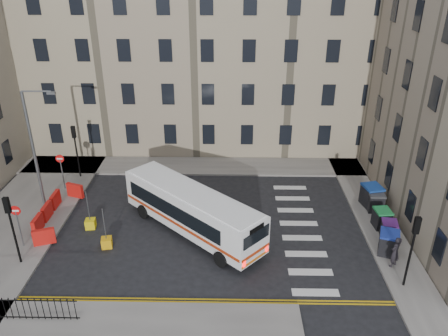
{
  "coord_description": "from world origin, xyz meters",
  "views": [
    {
      "loc": [
        -0.34,
        -23.3,
        15.44
      ],
      "look_at": [
        -0.83,
        2.27,
        3.0
      ],
      "focal_mm": 35.0,
      "sensor_mm": 36.0,
      "label": 1
    }
  ],
  "objects_px": {
    "wheelie_bin_d": "(375,201)",
    "bollard_yellow": "(91,224)",
    "streetlamp": "(33,149)",
    "bus": "(192,209)",
    "wheelie_bin_a": "(388,243)",
    "wheelie_bin_b": "(389,230)",
    "bollard_chevron": "(107,243)",
    "pedestrian": "(395,252)",
    "wheelie_bin_c": "(382,218)",
    "wheelie_bin_e": "(371,195)"
  },
  "relations": [
    {
      "from": "wheelie_bin_d",
      "to": "wheelie_bin_e",
      "type": "xyz_separation_m",
      "value": [
        -0.09,
        0.62,
        0.09
      ]
    },
    {
      "from": "wheelie_bin_c",
      "to": "bollard_chevron",
      "type": "relative_size",
      "value": 2.01
    },
    {
      "from": "bus",
      "to": "bollard_chevron",
      "type": "relative_size",
      "value": 15.13
    },
    {
      "from": "wheelie_bin_c",
      "to": "wheelie_bin_e",
      "type": "height_order",
      "value": "wheelie_bin_e"
    },
    {
      "from": "bus",
      "to": "wheelie_bin_a",
      "type": "height_order",
      "value": "bus"
    },
    {
      "from": "pedestrian",
      "to": "bollard_yellow",
      "type": "distance_m",
      "value": 18.1
    },
    {
      "from": "streetlamp",
      "to": "wheelie_bin_b",
      "type": "height_order",
      "value": "streetlamp"
    },
    {
      "from": "bollard_yellow",
      "to": "bollard_chevron",
      "type": "bearing_deg",
      "value": -52.0
    },
    {
      "from": "wheelie_bin_a",
      "to": "bollard_yellow",
      "type": "relative_size",
      "value": 2.47
    },
    {
      "from": "bus",
      "to": "wheelie_bin_a",
      "type": "distance_m",
      "value": 11.57
    },
    {
      "from": "wheelie_bin_b",
      "to": "wheelie_bin_d",
      "type": "bearing_deg",
      "value": 97.79
    },
    {
      "from": "wheelie_bin_a",
      "to": "wheelie_bin_e",
      "type": "relative_size",
      "value": 0.96
    },
    {
      "from": "wheelie_bin_d",
      "to": "wheelie_bin_b",
      "type": "bearing_deg",
      "value": -89.59
    },
    {
      "from": "wheelie_bin_d",
      "to": "bollard_yellow",
      "type": "xyz_separation_m",
      "value": [
        -18.41,
        -2.28,
        -0.5
      ]
    },
    {
      "from": "bollard_chevron",
      "to": "wheelie_bin_d",
      "type": "bearing_deg",
      "value": 14.17
    },
    {
      "from": "streetlamp",
      "to": "wheelie_bin_d",
      "type": "relative_size",
      "value": 6.31
    },
    {
      "from": "wheelie_bin_c",
      "to": "wheelie_bin_e",
      "type": "bearing_deg",
      "value": 82.81
    },
    {
      "from": "wheelie_bin_b",
      "to": "bollard_yellow",
      "type": "bearing_deg",
      "value": -172.85
    },
    {
      "from": "pedestrian",
      "to": "bus",
      "type": "bearing_deg",
      "value": -54.81
    },
    {
      "from": "wheelie_bin_b",
      "to": "bollard_chevron",
      "type": "distance_m",
      "value": 16.77
    },
    {
      "from": "wheelie_bin_a",
      "to": "wheelie_bin_c",
      "type": "relative_size",
      "value": 1.23
    },
    {
      "from": "streetlamp",
      "to": "wheelie_bin_a",
      "type": "height_order",
      "value": "streetlamp"
    },
    {
      "from": "wheelie_bin_c",
      "to": "bollard_yellow",
      "type": "relative_size",
      "value": 2.01
    },
    {
      "from": "streetlamp",
      "to": "bollard_chevron",
      "type": "distance_m",
      "value": 7.99
    },
    {
      "from": "wheelie_bin_d",
      "to": "bollard_chevron",
      "type": "relative_size",
      "value": 2.15
    },
    {
      "from": "bollard_yellow",
      "to": "bollard_chevron",
      "type": "distance_m",
      "value": 2.51
    },
    {
      "from": "streetlamp",
      "to": "bus",
      "type": "relative_size",
      "value": 0.9
    },
    {
      "from": "wheelie_bin_c",
      "to": "bollard_yellow",
      "type": "xyz_separation_m",
      "value": [
        -18.22,
        -0.26,
        -0.46
      ]
    },
    {
      "from": "bus",
      "to": "pedestrian",
      "type": "relative_size",
      "value": 4.92
    },
    {
      "from": "streetlamp",
      "to": "wheelie_bin_e",
      "type": "relative_size",
      "value": 5.27
    },
    {
      "from": "wheelie_bin_b",
      "to": "wheelie_bin_c",
      "type": "height_order",
      "value": "wheelie_bin_c"
    },
    {
      "from": "streetlamp",
      "to": "pedestrian",
      "type": "bearing_deg",
      "value": -15.46
    },
    {
      "from": "wheelie_bin_c",
      "to": "wheelie_bin_d",
      "type": "relative_size",
      "value": 0.94
    },
    {
      "from": "bollard_yellow",
      "to": "wheelie_bin_a",
      "type": "bearing_deg",
      "value": -7.75
    },
    {
      "from": "wheelie_bin_b",
      "to": "wheelie_bin_d",
      "type": "relative_size",
      "value": 0.9
    },
    {
      "from": "wheelie_bin_c",
      "to": "wheelie_bin_e",
      "type": "distance_m",
      "value": 2.65
    },
    {
      "from": "streetlamp",
      "to": "wheelie_bin_d",
      "type": "bearing_deg",
      "value": -0.16
    },
    {
      "from": "bus",
      "to": "bollard_yellow",
      "type": "height_order",
      "value": "bus"
    },
    {
      "from": "streetlamp",
      "to": "bus",
      "type": "distance_m",
      "value": 10.93
    },
    {
      "from": "bus",
      "to": "bollard_chevron",
      "type": "height_order",
      "value": "bus"
    },
    {
      "from": "bus",
      "to": "bollard_yellow",
      "type": "distance_m",
      "value": 6.57
    },
    {
      "from": "wheelie_bin_a",
      "to": "wheelie_bin_d",
      "type": "distance_m",
      "value": 4.74
    },
    {
      "from": "bus",
      "to": "wheelie_bin_c",
      "type": "bearing_deg",
      "value": -44.14
    },
    {
      "from": "pedestrian",
      "to": "bollard_yellow",
      "type": "bearing_deg",
      "value": -49.92
    },
    {
      "from": "wheelie_bin_a",
      "to": "wheelie_bin_c",
      "type": "distance_m",
      "value": 2.72
    },
    {
      "from": "wheelie_bin_a",
      "to": "bollard_chevron",
      "type": "bearing_deg",
      "value": -162.18
    },
    {
      "from": "streetlamp",
      "to": "bus",
      "type": "bearing_deg",
      "value": -14.4
    },
    {
      "from": "wheelie_bin_e",
      "to": "bollard_chevron",
      "type": "height_order",
      "value": "wheelie_bin_e"
    },
    {
      "from": "streetlamp",
      "to": "wheelie_bin_a",
      "type": "xyz_separation_m",
      "value": [
        21.6,
        -4.76,
        -3.52
      ]
    },
    {
      "from": "wheelie_bin_a",
      "to": "bollard_yellow",
      "type": "xyz_separation_m",
      "value": [
        -17.78,
        2.42,
        -0.52
      ]
    }
  ]
}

